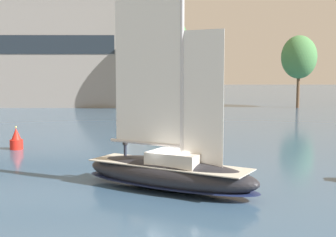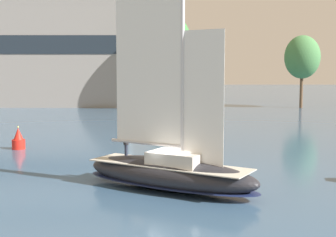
{
  "view_description": "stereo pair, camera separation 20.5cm",
  "coord_description": "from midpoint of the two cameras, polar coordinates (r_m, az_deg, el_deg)",
  "views": [
    {
      "loc": [
        -0.26,
        -27.73,
        7.24
      ],
      "look_at": [
        0.0,
        3.0,
        4.03
      ],
      "focal_mm": 50.0,
      "sensor_mm": 36.0,
      "label": 1
    },
    {
      "loc": [
        -0.06,
        -27.73,
        7.24
      ],
      "look_at": [
        0.0,
        3.0,
        4.03
      ],
      "focal_mm": 50.0,
      "sensor_mm": 36.0,
      "label": 2
    }
  ],
  "objects": [
    {
      "name": "sailboat_moored_mid_channel",
      "position": [
        61.72,
        3.51,
        -0.19
      ],
      "size": [
        3.11,
        6.9,
        9.18
      ],
      "color": "#232328",
      "rests_on": "ground"
    },
    {
      "name": "tree_shore_center",
      "position": [
        92.26,
        15.62,
        7.2
      ],
      "size": [
        6.65,
        6.65,
        13.68
      ],
      "color": "brown",
      "rests_on": "ground"
    },
    {
      "name": "channel_buoy",
      "position": [
        44.88,
        -18.13,
        -2.52
      ],
      "size": [
        1.18,
        1.18,
        2.12
      ],
      "color": "red",
      "rests_on": "ground"
    },
    {
      "name": "sailboat_moored_far_slip",
      "position": [
        77.66,
        -3.02,
        1.01
      ],
      "size": [
        4.18,
        5.83,
        7.94
      ],
      "color": "maroon",
      "rests_on": "ground"
    },
    {
      "name": "waterfront_building",
      "position": [
        97.71,
        -15.06,
        8.12
      ],
      "size": [
        34.34,
        13.27,
        22.4
      ],
      "color": "gray",
      "rests_on": "ground"
    },
    {
      "name": "ground_plane",
      "position": [
        28.66,
        -0.16,
        -8.67
      ],
      "size": [
        400.0,
        400.0,
        0.0
      ],
      "primitive_type": "plane",
      "color": "#385675"
    },
    {
      "name": "sailboat_main",
      "position": [
        28.36,
        -0.12,
        -6.26
      ],
      "size": [
        11.66,
        8.73,
        15.96
      ],
      "color": "#232328",
      "rests_on": "ground"
    },
    {
      "name": "tree_shore_left",
      "position": [
        85.68,
        -0.42,
        9.21
      ],
      "size": [
        8.39,
        8.39,
        17.27
      ],
      "color": "brown",
      "rests_on": "ground"
    }
  ]
}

